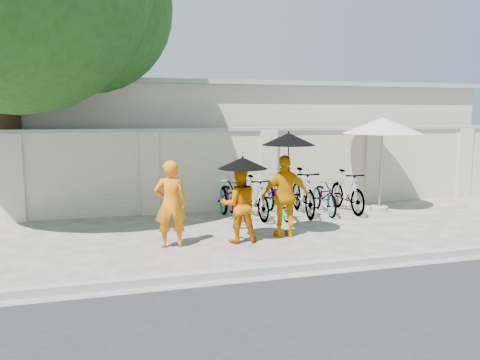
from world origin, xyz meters
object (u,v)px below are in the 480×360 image
object	(u,v)px
monk_left	(171,204)
patio_umbrella	(382,127)
monk_right	(285,196)
monk_center	(239,204)

from	to	relation	value
monk_left	patio_umbrella	bearing A→B (deg)	-157.70
monk_right	patio_umbrella	world-z (taller)	patio_umbrella
monk_center	monk_right	world-z (taller)	monk_right
monk_center	monk_right	xyz separation A→B (m)	(0.98, 0.13, 0.09)
monk_left	monk_center	xyz separation A→B (m)	(1.29, -0.00, -0.07)
monk_left	monk_center	world-z (taller)	monk_left
monk_right	patio_umbrella	xyz separation A→B (m)	(3.24, 1.80, 1.29)
patio_umbrella	monk_right	bearing A→B (deg)	-150.97
monk_right	monk_left	bearing A→B (deg)	5.16
monk_left	monk_center	distance (m)	1.29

